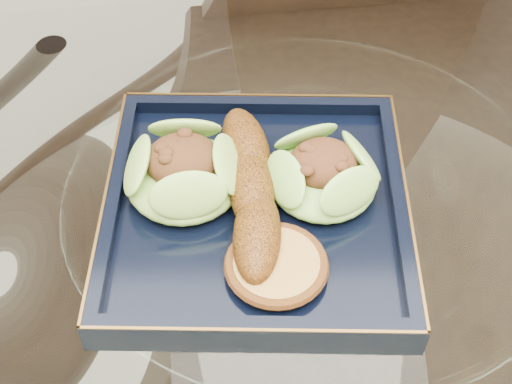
{
  "coord_description": "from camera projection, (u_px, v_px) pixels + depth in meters",
  "views": [
    {
      "loc": [
        -0.06,
        -0.4,
        1.28
      ],
      "look_at": [
        -0.05,
        0.01,
        0.8
      ],
      "focal_mm": 50.0,
      "sensor_mm": 36.0,
      "label": 1
    }
  ],
  "objects": [
    {
      "name": "dining_table",
      "position": [
        300.0,
        320.0,
        0.77
      ],
      "size": [
        1.13,
        1.13,
        0.77
      ],
      "color": "white",
      "rests_on": "ground"
    },
    {
      "name": "dining_chair",
      "position": [
        370.0,
        139.0,
        1.05
      ],
      "size": [
        0.46,
        0.46,
        0.95
      ],
      "rotation": [
        0.0,
        0.0,
        0.11
      ],
      "color": "black",
      "rests_on": "ground"
    },
    {
      "name": "navy_plate",
      "position": [
        256.0,
        213.0,
        0.65
      ],
      "size": [
        0.28,
        0.28,
        0.02
      ],
      "primitive_type": "cube",
      "rotation": [
        0.0,
        0.0,
        -0.04
      ],
      "color": "black",
      "rests_on": "dining_table"
    },
    {
      "name": "lettuce_wrap_left",
      "position": [
        184.0,
        174.0,
        0.64
      ],
      "size": [
        0.14,
        0.14,
        0.04
      ],
      "primitive_type": "ellipsoid",
      "rotation": [
        0.0,
        0.0,
        -0.36
      ],
      "color": "#568D29",
      "rests_on": "navy_plate"
    },
    {
      "name": "lettuce_wrap_right",
      "position": [
        323.0,
        176.0,
        0.64
      ],
      "size": [
        0.1,
        0.1,
        0.04
      ],
      "primitive_type": "ellipsoid",
      "rotation": [
        0.0,
        0.0,
        0.02
      ],
      "color": "#4E8E29",
      "rests_on": "navy_plate"
    },
    {
      "name": "roasted_plantain",
      "position": [
        251.0,
        188.0,
        0.63
      ],
      "size": [
        0.05,
        0.2,
        0.04
      ],
      "primitive_type": "ellipsoid",
      "rotation": [
        0.0,
        0.0,
        1.64
      ],
      "color": "#6C380B",
      "rests_on": "navy_plate"
    },
    {
      "name": "crumb_patty",
      "position": [
        276.0,
        267.0,
        0.59
      ],
      "size": [
        0.08,
        0.08,
        0.01
      ],
      "primitive_type": "cylinder",
      "rotation": [
        0.0,
        0.0,
        0.07
      ],
      "color": "#AC7F39",
      "rests_on": "navy_plate"
    }
  ]
}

